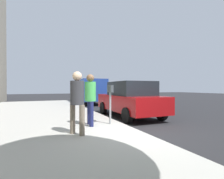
{
  "coord_description": "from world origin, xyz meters",
  "views": [
    {
      "loc": [
        -4.78,
        2.87,
        1.47
      ],
      "look_at": [
        1.18,
        0.36,
        1.4
      ],
      "focal_mm": 28.02,
      "sensor_mm": 36.0,
      "label": 1
    }
  ],
  "objects_px": {
    "parking_meter": "(110,96)",
    "pedestrian_at_meter": "(90,95)",
    "pedestrian_bystander": "(77,97)",
    "parked_sedan_near": "(130,99)",
    "parked_van_far": "(89,90)"
  },
  "relations": [
    {
      "from": "parking_meter",
      "to": "parked_sedan_near",
      "type": "distance_m",
      "value": 2.6
    },
    {
      "from": "pedestrian_bystander",
      "to": "parked_sedan_near",
      "type": "bearing_deg",
      "value": 10.79
    },
    {
      "from": "parked_sedan_near",
      "to": "pedestrian_bystander",
      "type": "bearing_deg",
      "value": 131.27
    },
    {
      "from": "pedestrian_bystander",
      "to": "parked_sedan_near",
      "type": "relative_size",
      "value": 0.4
    },
    {
      "from": "parking_meter",
      "to": "parked_van_far",
      "type": "relative_size",
      "value": 0.27
    },
    {
      "from": "parking_meter",
      "to": "parked_van_far",
      "type": "xyz_separation_m",
      "value": [
        9.62,
        -1.81,
        0.09
      ]
    },
    {
      "from": "pedestrian_at_meter",
      "to": "parked_van_far",
      "type": "bearing_deg",
      "value": 80.21
    },
    {
      "from": "pedestrian_bystander",
      "to": "parking_meter",
      "type": "bearing_deg",
      "value": 4.61
    },
    {
      "from": "pedestrian_bystander",
      "to": "pedestrian_at_meter",
      "type": "bearing_deg",
      "value": 26.23
    },
    {
      "from": "parking_meter",
      "to": "pedestrian_at_meter",
      "type": "xyz_separation_m",
      "value": [
        0.02,
        0.75,
        0.04
      ]
    },
    {
      "from": "pedestrian_at_meter",
      "to": "parked_van_far",
      "type": "distance_m",
      "value": 9.94
    },
    {
      "from": "pedestrian_at_meter",
      "to": "parked_sedan_near",
      "type": "height_order",
      "value": "pedestrian_at_meter"
    },
    {
      "from": "pedestrian_at_meter",
      "to": "parked_sedan_near",
      "type": "bearing_deg",
      "value": 40.51
    },
    {
      "from": "parking_meter",
      "to": "pedestrian_bystander",
      "type": "relative_size",
      "value": 0.79
    },
    {
      "from": "parked_sedan_near",
      "to": "parked_van_far",
      "type": "relative_size",
      "value": 0.84
    }
  ]
}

